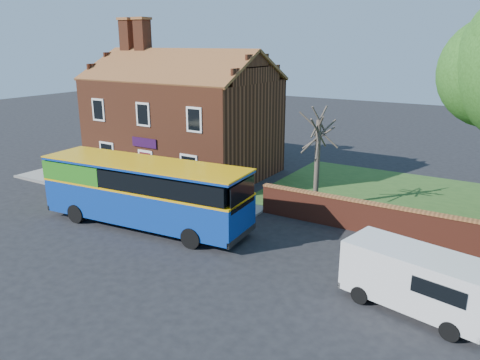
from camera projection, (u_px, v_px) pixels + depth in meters
The scene contains 7 objects.
ground at pixel (150, 250), 21.01m from camera, with size 120.00×120.00×0.00m, color black.
pavement at pixel (128, 190), 29.20m from camera, with size 18.00×3.50×0.12m, color gray.
kerb at pixel (107, 198), 27.77m from camera, with size 18.00×0.15×0.14m, color slate.
shop_building at pixel (183, 124), 32.96m from camera, with size 12.30×8.13×10.50m.
bus at pixel (139, 189), 23.40m from camera, with size 11.13×3.66×3.33m.
van_near at pixel (417, 278), 15.97m from camera, with size 5.22×2.96×2.16m.
bare_tree at pixel (317, 159), 25.63m from camera, with size 2.03×2.42×5.41m.
Camera 1 is at (13.49, -14.32, 8.96)m, focal length 35.00 mm.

